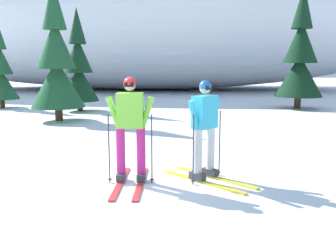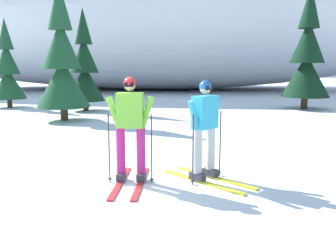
{
  "view_description": "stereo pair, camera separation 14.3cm",
  "coord_description": "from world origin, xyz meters",
  "px_view_note": "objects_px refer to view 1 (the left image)",
  "views": [
    {
      "loc": [
        1.78,
        -5.55,
        1.93
      ],
      "look_at": [
        1.58,
        0.37,
        0.95
      ],
      "focal_mm": 38.26,
      "sensor_mm": 36.0,
      "label": 1
    },
    {
      "loc": [
        1.92,
        -5.54,
        1.93
      ],
      "look_at": [
        1.58,
        0.37,
        0.95
      ],
      "focal_mm": 38.26,
      "sensor_mm": 36.0,
      "label": 2
    }
  ],
  "objects_px": {
    "skier_lime_jacket": "(130,128)",
    "pine_tree_center_right": "(56,63)",
    "skier_cyan_jacket": "(205,128)",
    "pine_tree_far_left": "(0,71)",
    "pine_tree_far_right": "(300,58)",
    "pine_tree_center_left": "(79,69)"
  },
  "relations": [
    {
      "from": "skier_lime_jacket",
      "to": "pine_tree_center_right",
      "type": "relative_size",
      "value": 0.36
    },
    {
      "from": "skier_cyan_jacket",
      "to": "pine_tree_center_right",
      "type": "bearing_deg",
      "value": 125.77
    },
    {
      "from": "pine_tree_far_left",
      "to": "pine_tree_far_right",
      "type": "relative_size",
      "value": 0.75
    },
    {
      "from": "pine_tree_center_left",
      "to": "pine_tree_far_right",
      "type": "distance_m",
      "value": 10.03
    },
    {
      "from": "skier_cyan_jacket",
      "to": "pine_tree_far_left",
      "type": "xyz_separation_m",
      "value": [
        -8.9,
        10.7,
        0.86
      ]
    },
    {
      "from": "skier_cyan_jacket",
      "to": "pine_tree_far_left",
      "type": "relative_size",
      "value": 0.41
    },
    {
      "from": "skier_cyan_jacket",
      "to": "pine_tree_center_right",
      "type": "height_order",
      "value": "pine_tree_center_right"
    },
    {
      "from": "pine_tree_far_right",
      "to": "skier_cyan_jacket",
      "type": "bearing_deg",
      "value": -115.01
    },
    {
      "from": "skier_cyan_jacket",
      "to": "pine_tree_far_right",
      "type": "xyz_separation_m",
      "value": [
        5.08,
        10.9,
        1.44
      ]
    },
    {
      "from": "pine_tree_far_left",
      "to": "pine_tree_center_left",
      "type": "xyz_separation_m",
      "value": [
        4.04,
        -1.09,
        0.1
      ]
    },
    {
      "from": "skier_lime_jacket",
      "to": "pine_tree_far_right",
      "type": "xyz_separation_m",
      "value": [
        6.33,
        11.09,
        1.4
      ]
    },
    {
      "from": "pine_tree_center_left",
      "to": "pine_tree_center_right",
      "type": "xyz_separation_m",
      "value": [
        0.05,
        -2.94,
        0.21
      ]
    },
    {
      "from": "pine_tree_far_left",
      "to": "pine_tree_center_right",
      "type": "bearing_deg",
      "value": -44.56
    },
    {
      "from": "pine_tree_far_left",
      "to": "pine_tree_center_right",
      "type": "relative_size",
      "value": 0.85
    },
    {
      "from": "pine_tree_far_right",
      "to": "pine_tree_center_left",
      "type": "bearing_deg",
      "value": -172.62
    },
    {
      "from": "pine_tree_center_left",
      "to": "pine_tree_far_right",
      "type": "relative_size",
      "value": 0.8
    },
    {
      "from": "skier_cyan_jacket",
      "to": "pine_tree_far_right",
      "type": "relative_size",
      "value": 0.31
    },
    {
      "from": "skier_lime_jacket",
      "to": "pine_tree_far_right",
      "type": "distance_m",
      "value": 12.85
    },
    {
      "from": "pine_tree_far_left",
      "to": "pine_tree_center_left",
      "type": "height_order",
      "value": "pine_tree_center_left"
    },
    {
      "from": "pine_tree_center_right",
      "to": "pine_tree_far_right",
      "type": "height_order",
      "value": "pine_tree_far_right"
    },
    {
      "from": "skier_cyan_jacket",
      "to": "pine_tree_center_left",
      "type": "relative_size",
      "value": 0.39
    },
    {
      "from": "skier_cyan_jacket",
      "to": "pine_tree_center_left",
      "type": "distance_m",
      "value": 10.81
    }
  ]
}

